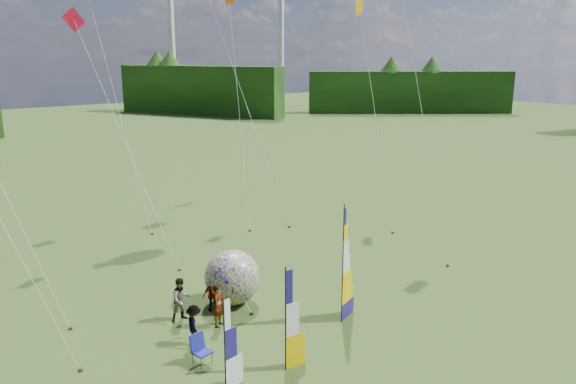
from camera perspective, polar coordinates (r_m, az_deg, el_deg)
ground at (r=22.86m, az=8.55°, el=-15.06°), size 220.00×220.00×0.00m
treeline_ring at (r=21.22m, az=8.94°, el=-5.57°), size 210.00×210.00×8.00m
turbine_left at (r=137.71m, az=-0.68°, el=15.63°), size 8.00×1.20×30.00m
turbine_right at (r=130.04m, az=-11.72°, el=15.45°), size 8.00×1.20×30.00m
feather_banner_main at (r=23.39m, az=5.58°, el=-7.58°), size 1.29×0.54×4.94m
side_banner_left at (r=20.14m, az=-0.24°, el=-13.01°), size 1.05×0.23×3.79m
side_banner_far at (r=19.27m, az=-6.44°, el=-15.32°), size 0.97×0.22×3.27m
bol_inflatable at (r=25.55m, az=-5.68°, el=-8.62°), size 3.05×3.05×2.50m
spectator_a at (r=23.75m, az=-7.09°, el=-11.36°), size 0.80×0.74×1.83m
spectator_b at (r=24.46m, az=-10.78°, el=-10.66°), size 0.95×0.54×1.88m
spectator_c at (r=22.63m, az=-9.53°, el=-13.14°), size 0.66×1.09×1.58m
spectator_d at (r=25.12m, az=-7.66°, el=-10.27°), size 0.95×0.51×1.55m
camp_chair at (r=21.31m, az=-8.73°, el=-15.60°), size 0.75×0.75×1.15m
kite_whale at (r=39.34m, az=-6.06°, el=14.89°), size 6.79×15.91×23.42m
kite_parafoil at (r=33.05m, az=13.31°, el=10.55°), size 7.80×11.53×18.53m
small_kite_red at (r=32.30m, az=-16.44°, el=6.30°), size 4.94×12.29×14.08m
small_kite_orange at (r=38.33m, az=-5.04°, el=9.39°), size 7.20×10.39×16.01m
small_kite_yellow at (r=37.99m, az=8.87°, el=8.87°), size 9.58×11.39×15.52m
small_kite_green at (r=39.31m, az=-17.07°, el=9.55°), size 6.93×12.87×16.82m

